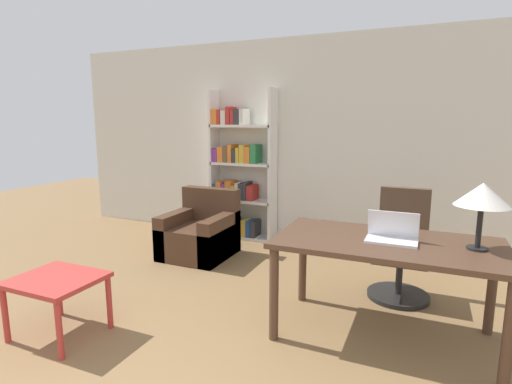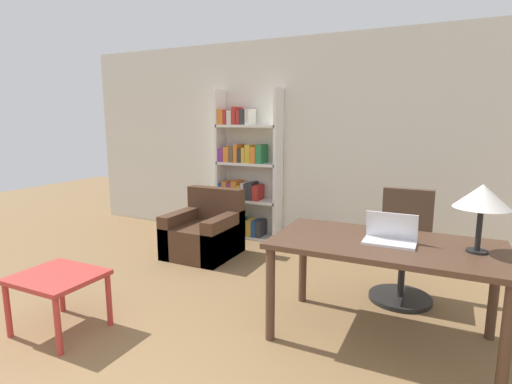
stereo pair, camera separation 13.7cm
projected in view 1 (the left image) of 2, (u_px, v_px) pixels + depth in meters
name	position (u px, v px, depth m)	size (l,w,h in m)	color
wall_back	(333.00, 143.00, 5.15)	(8.00, 0.06, 2.70)	silver
desk	(387.00, 253.00, 2.95)	(1.62, 0.86, 0.76)	#4C3323
laptop	(392.00, 235.00, 2.91)	(0.36, 0.21, 0.22)	silver
table_lamp	(482.00, 196.00, 2.67)	(0.35, 0.35, 0.46)	black
office_chair	(401.00, 250.00, 3.73)	(0.56, 0.56, 1.01)	black
side_table_blue	(57.00, 286.00, 3.02)	(0.62, 0.54, 0.47)	#B2332D
armchair	(200.00, 234.00, 4.88)	(0.76, 0.79, 0.80)	#472D1E
bookshelf	(238.00, 175.00, 5.56)	(0.92, 0.28, 2.06)	white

